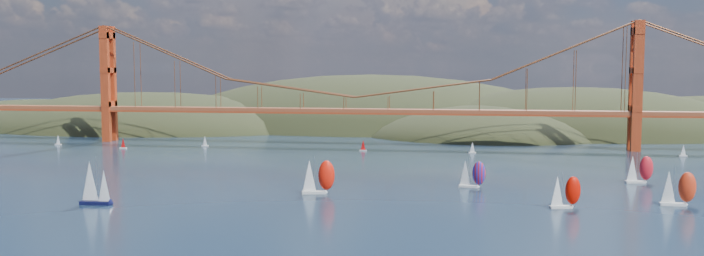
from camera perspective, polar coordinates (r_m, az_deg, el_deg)
name	(u,v)px	position (r m, az deg, el deg)	size (l,w,h in m)	color
ground	(213,247)	(139.15, -11.51, -9.69)	(1200.00, 1200.00, 0.00)	black
headlands	(457,149)	(406.79, 8.76, -1.77)	(725.00, 225.00, 96.00)	black
bridge	(352,74)	(309.79, -0.01, 4.48)	(552.00, 12.00, 55.00)	#964625
sloop_navy	(94,183)	(188.65, -20.65, -4.33)	(8.07, 4.61, 12.50)	black
racer_0	(318,176)	(191.98, -2.89, -4.01)	(9.46, 5.00, 10.61)	silver
racer_1	(565,191)	(180.34, 17.26, -5.05)	(8.12, 4.83, 9.10)	silver
racer_2	(677,188)	(193.93, 25.43, -4.49)	(8.61, 3.46, 9.95)	white
racer_3	(639,169)	(227.03, 22.75, -3.13)	(8.40, 4.15, 9.46)	silver
racer_rwb	(472,173)	(204.78, 9.92, -3.74)	(7.91, 3.80, 8.92)	silver
distant_boat_1	(58,140)	(340.86, -23.24, -0.91)	(3.00, 2.00, 4.70)	silver
distant_boat_2	(123,143)	(315.86, -18.49, -1.19)	(3.00, 2.00, 4.70)	silver
distant_boat_3	(205,141)	(314.99, -12.13, -1.06)	(3.00, 2.00, 4.70)	silver
distant_boat_4	(683,151)	(302.65, 25.83, -1.70)	(3.00, 2.00, 4.70)	silver
distant_boat_8	(472,147)	(287.51, 9.98, -1.60)	(3.00, 2.00, 4.70)	silver
distant_boat_9	(363,145)	(290.61, 0.93, -1.45)	(3.00, 2.00, 4.70)	silver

